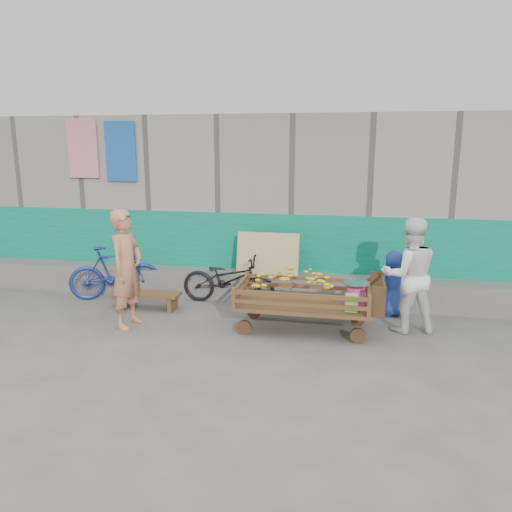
% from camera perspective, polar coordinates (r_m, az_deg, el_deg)
% --- Properties ---
extents(ground, '(80.00, 80.00, 0.00)m').
position_cam_1_polar(ground, '(6.23, -5.14, -11.31)').
color(ground, '#524E4A').
rests_on(ground, ground).
extents(building_wall, '(12.00, 3.50, 3.00)m').
position_cam_1_polar(building_wall, '(9.70, 1.50, 6.42)').
color(building_wall, gray).
rests_on(building_wall, ground).
extents(banana_cart, '(1.98, 0.91, 0.84)m').
position_cam_1_polar(banana_cart, '(6.86, 5.14, -3.91)').
color(banana_cart, brown).
rests_on(banana_cart, ground).
extents(bench, '(1.08, 0.32, 0.27)m').
position_cam_1_polar(bench, '(7.99, -12.45, -4.56)').
color(bench, brown).
rests_on(bench, ground).
extents(vendor_man, '(0.48, 0.66, 1.66)m').
position_cam_1_polar(vendor_man, '(7.15, -14.56, -1.43)').
color(vendor_man, '#BB7652').
rests_on(vendor_man, ground).
extents(woman, '(0.87, 0.74, 1.58)m').
position_cam_1_polar(woman, '(7.07, 17.13, -2.09)').
color(woman, white).
rests_on(woman, ground).
extents(child, '(0.58, 0.53, 0.99)m').
position_cam_1_polar(child, '(7.71, 15.43, -3.05)').
color(child, '#1F3B96').
rests_on(child, ground).
extents(bicycle_dark, '(1.54, 0.58, 0.80)m').
position_cam_1_polar(bicycle_dark, '(8.03, -3.16, -2.68)').
color(bicycle_dark, black).
rests_on(bicycle_dark, ground).
extents(bicycle_blue, '(1.52, 1.00, 0.89)m').
position_cam_1_polar(bicycle_blue, '(8.59, -15.80, -1.81)').
color(bicycle_blue, navy).
rests_on(bicycle_blue, ground).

